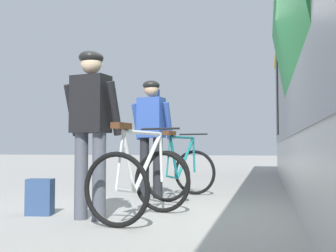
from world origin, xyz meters
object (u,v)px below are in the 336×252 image
(bicycle_near_teal, at_px, (181,171))
(bicycle_far_white, at_px, (141,181))
(cyclist_near_in_blue, at_px, (151,127))
(cyclist_far_in_dark, at_px, (91,118))
(platform_sign_post, at_px, (156,116))
(backpack_on_platform, at_px, (40,197))

(bicycle_near_teal, xyz_separation_m, bicycle_far_white, (-0.03, -1.95, 0.00))
(cyclist_near_in_blue, bearing_deg, cyclist_far_in_dark, -92.77)
(cyclist_far_in_dark, relative_size, platform_sign_post, 0.73)
(bicycle_near_teal, bearing_deg, platform_sign_post, 109.35)
(cyclist_near_in_blue, height_order, bicycle_far_white, cyclist_near_in_blue)
(cyclist_near_in_blue, relative_size, bicycle_far_white, 1.49)
(cyclist_near_in_blue, height_order, bicycle_near_teal, cyclist_near_in_blue)
(backpack_on_platform, bearing_deg, platform_sign_post, 83.70)
(cyclist_near_in_blue, height_order, cyclist_far_in_dark, same)
(cyclist_near_in_blue, distance_m, cyclist_far_in_dark, 2.01)
(bicycle_near_teal, bearing_deg, cyclist_near_in_blue, -167.98)
(bicycle_far_white, bearing_deg, cyclist_near_in_blue, 102.42)
(platform_sign_post, bearing_deg, backpack_on_platform, -86.15)
(bicycle_far_white, bearing_deg, bicycle_near_teal, 88.98)
(cyclist_far_in_dark, bearing_deg, platform_sign_post, 99.31)
(cyclist_near_in_blue, xyz_separation_m, bicycle_far_white, (0.41, -1.85, -0.65))
(bicycle_near_teal, xyz_separation_m, backpack_on_platform, (-1.21, -1.93, -0.20))
(backpack_on_platform, relative_size, platform_sign_post, 0.17)
(cyclist_near_in_blue, distance_m, platform_sign_post, 5.00)
(bicycle_far_white, distance_m, backpack_on_platform, 1.19)
(cyclist_near_in_blue, xyz_separation_m, backpack_on_platform, (-0.77, -1.84, -0.85))
(bicycle_far_white, distance_m, platform_sign_post, 6.97)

